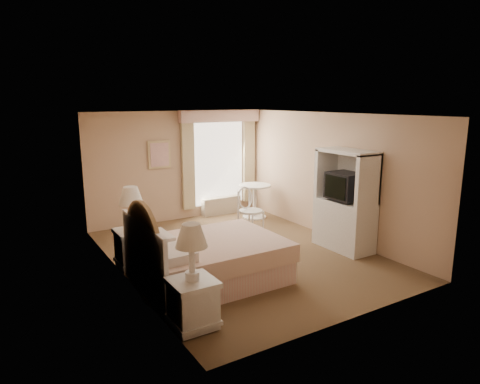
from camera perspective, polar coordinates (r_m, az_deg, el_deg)
room at (r=7.51m, az=0.07°, el=0.75°), size 4.21×5.51×2.51m
window at (r=10.28m, az=-2.68°, el=4.36°), size 2.05×0.22×2.51m
framed_art at (r=9.68m, az=-10.70°, el=4.92°), size 0.52×0.04×0.62m
bed at (r=6.60m, az=-4.84°, el=-8.99°), size 2.15×1.69×1.50m
nightstand_near at (r=5.31m, az=-6.33°, el=-12.90°), size 0.54×0.54×1.30m
nightstand_far at (r=7.32m, az=-14.08°, el=-5.93°), size 0.56×0.56×1.35m
round_table at (r=10.08m, az=1.96°, el=-0.49°), size 0.75×0.75×0.79m
cafe_chair at (r=8.81m, az=1.13°, el=-2.02°), size 0.61×0.61×0.99m
armoire at (r=8.15m, az=13.82°, el=-2.13°), size 0.56×1.12×1.86m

